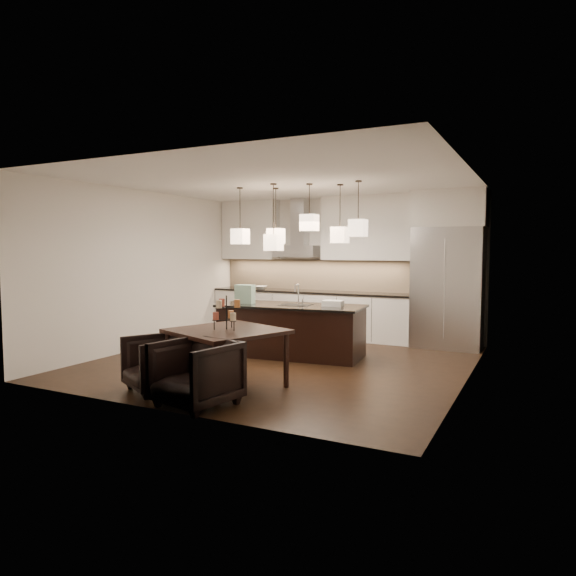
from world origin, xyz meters
The scene contains 37 objects.
floor centered at (0.00, 0.00, -0.01)m, with size 5.50×5.50×0.02m, color black.
ceiling centered at (0.00, 0.00, 2.81)m, with size 5.50×5.50×0.02m, color white.
wall_back centered at (0.00, 2.76, 1.40)m, with size 5.50×0.02×2.80m, color silver.
wall_front centered at (0.00, -2.76, 1.40)m, with size 5.50×0.02×2.80m, color silver.
wall_left centered at (-2.76, 0.00, 1.40)m, with size 0.02×5.50×2.80m, color silver.
wall_right centered at (2.76, 0.00, 1.40)m, with size 0.02×5.50×2.80m, color silver.
refrigerator centered at (2.10, 2.38, 1.07)m, with size 1.20×0.72×2.15m, color #B7B7BA.
fridge_panel centered at (2.10, 2.38, 2.47)m, with size 1.26×0.72×0.65m, color silver.
lower_cabinets centered at (-0.62, 2.43, 0.44)m, with size 4.21×0.62×0.88m, color silver.
countertop centered at (-0.62, 2.43, 0.90)m, with size 4.21×0.66×0.04m, color black.
backsplash centered at (-0.62, 2.73, 1.24)m, with size 4.21×0.02×0.63m, color #C8AD8A.
upper_cab_left centered at (-2.10, 2.57, 2.17)m, with size 1.25×0.35×1.25m, color silver.
upper_cab_right centered at (0.55, 2.57, 2.17)m, with size 1.86×0.35×1.25m, color silver.
hood_canopy centered at (-0.93, 2.48, 1.72)m, with size 0.90×0.52×0.24m, color #B7B7BA.
hood_chimney centered at (-0.93, 2.59, 2.32)m, with size 0.30×0.28×0.96m, color #B7B7BA.
fruit_bowl centered at (-1.74, 2.38, 0.95)m, with size 0.26×0.26×0.06m, color silver.
island_body centered at (-0.08, 0.49, 0.41)m, with size 2.31×0.92×0.81m, color black.
island_top centered at (-0.08, 0.49, 0.83)m, with size 2.38×1.00×0.04m, color black.
faucet centered at (0.00, 0.59, 1.03)m, with size 0.09×0.22×0.35m, color silver, non-canonical shape.
tote_bag centered at (-0.88, 0.33, 1.01)m, with size 0.31×0.17×0.31m, color #1A583C.
food_container centered at (0.61, 0.60, 0.90)m, with size 0.31×0.22×0.09m, color silver.
dining_table centered at (0.02, -1.60, 0.37)m, with size 1.24×1.24×0.74m, color black, non-canonical shape.
candelabra centered at (0.02, -1.60, 0.96)m, with size 0.36×0.36×0.44m, color black, non-canonical shape.
candle_a centered at (0.15, -1.65, 0.92)m, with size 0.08×0.08×0.10m, color beige.
candle_b centered at (0.00, -1.46, 0.92)m, with size 0.08×0.08×0.10m, color #C57035.
candle_c centered at (-0.08, -1.68, 0.92)m, with size 0.08×0.08×0.10m, color #A14635.
candle_d centered at (0.16, -1.55, 1.08)m, with size 0.08×0.08×0.10m, color #C57035.
candle_e centered at (-0.09, -1.53, 1.08)m, with size 0.08×0.08×0.10m, color #A14635.
candle_f centered at (0.00, -1.73, 1.08)m, with size 0.08×0.08×0.10m, color beige.
armchair_left centered at (-0.63, -2.14, 0.35)m, with size 0.74×0.76×0.69m, color black.
armchair_right centered at (0.17, -2.45, 0.38)m, with size 0.80×0.82×0.75m, color black.
pendant_a centered at (-0.99, 0.37, 1.98)m, with size 0.24×0.24×0.26m, color #FFD8AF.
pendant_b centered at (-0.48, 0.70, 1.99)m, with size 0.24×0.24×0.26m, color #FFD8AF.
pendant_c centered at (0.26, 0.43, 2.19)m, with size 0.24×0.24×0.26m, color #FFD8AF.
pendant_d centered at (0.67, 0.72, 1.99)m, with size 0.24×0.24×0.26m, color #FFD8AF.
pendant_e centered at (1.07, 0.44, 2.09)m, with size 0.24×0.24×0.26m, color #FFD8AF.
pendant_f centered at (-0.24, 0.17, 1.87)m, with size 0.24×0.24×0.26m, color #FFD8AF.
Camera 1 is at (3.64, -7.05, 1.77)m, focal length 32.00 mm.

